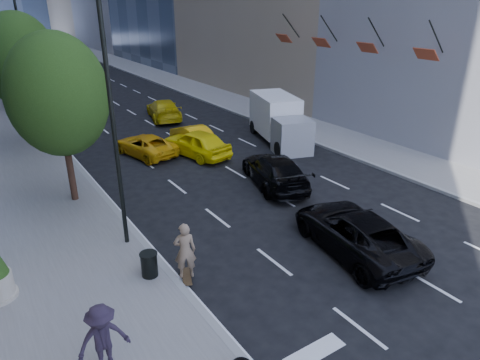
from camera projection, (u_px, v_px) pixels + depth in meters
ground at (325, 242)px, 16.62m from camera, size 160.00×160.00×0.00m
sidewalk_right at (194, 88)px, 44.72m from camera, size 4.00×120.00×0.15m
lamp_near at (115, 93)px, 14.23m from camera, size 2.13×0.22×10.00m
lamp_far at (26, 47)px, 28.06m from camera, size 2.13×0.22×10.00m
tree_near at (58, 95)px, 17.96m from camera, size 4.20×4.20×7.46m
tree_mid at (20, 60)px, 25.51m from camera, size 4.50×4.50×7.99m
facade_flags at (345, 42)px, 27.28m from camera, size 1.85×13.30×2.05m
skateboarder at (185, 254)px, 14.00m from camera, size 0.85×0.70×1.99m
black_sedan_lincoln at (355, 232)px, 15.81m from camera, size 3.42×5.91×1.55m
black_sedan_mercedes at (275, 170)px, 21.42m from camera, size 3.67×5.78×1.56m
taxi_a at (196, 143)px, 25.40m from camera, size 2.91×5.01×1.60m
taxi_b at (193, 136)px, 27.22m from camera, size 1.44×4.09×1.35m
taxi_c at (145, 145)px, 25.61m from camera, size 3.04×4.87×1.25m
taxi_d at (164, 109)px, 33.30m from camera, size 3.35×5.62×1.52m
city_bus at (45, 91)px, 34.55m from camera, size 4.09×13.37×3.67m
box_truck at (279, 120)px, 27.61m from camera, size 3.96×6.53×2.94m
pedestrian_c at (103, 340)px, 10.31m from camera, size 1.29×0.77×1.96m
trash_can at (149, 265)px, 14.20m from camera, size 0.55×0.55×0.82m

